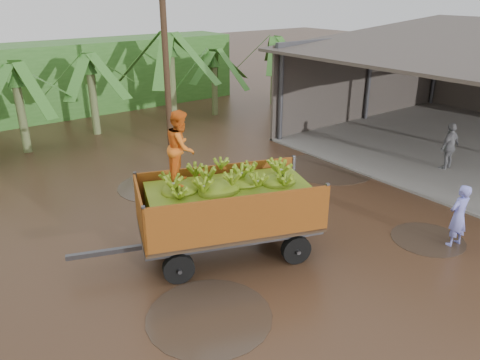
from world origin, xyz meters
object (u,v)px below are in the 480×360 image
Objects in this scene: man_blue at (458,216)px; utility_pole at (165,44)px; man_grey at (449,147)px; banana_trailer at (227,205)px.

utility_pole is (-2.07, 11.07, 3.34)m from man_blue.
utility_pole is at bearing -50.59° from man_grey.
banana_trailer is 0.72× the size of utility_pole.
man_grey is (9.65, -0.10, -0.43)m from banana_trailer.
banana_trailer is 8.85m from utility_pole.
man_grey is at bearing -139.36° from man_blue.
banana_trailer is at bearing -109.54° from utility_pole.
banana_trailer is 5.84m from man_blue.
utility_pole is (2.80, 7.89, 2.85)m from banana_trailer.
banana_trailer is 3.35× the size of man_grey.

